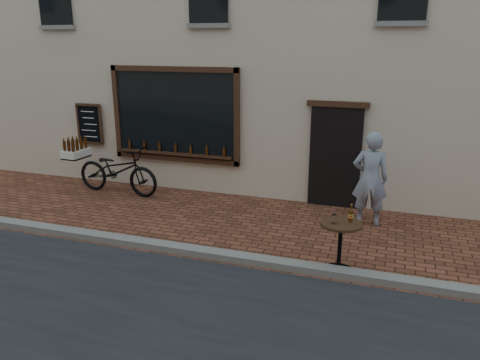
% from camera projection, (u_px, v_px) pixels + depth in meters
% --- Properties ---
extents(ground, '(90.00, 90.00, 0.00)m').
position_uv_depth(ground, '(190.00, 259.00, 7.88)').
color(ground, '#4D2819').
rests_on(ground, ground).
extents(kerb, '(90.00, 0.25, 0.12)m').
position_uv_depth(kerb, '(195.00, 251.00, 8.04)').
color(kerb, slate).
rests_on(kerb, ground).
extents(cargo_bicycle, '(2.54, 0.89, 1.22)m').
position_uv_depth(cargo_bicycle, '(116.00, 170.00, 11.14)').
color(cargo_bicycle, black).
rests_on(cargo_bicycle, ground).
extents(bistro_table, '(0.65, 0.65, 1.12)m').
position_uv_depth(bistro_table, '(341.00, 237.00, 7.29)').
color(bistro_table, black).
rests_on(bistro_table, ground).
extents(pedestrian, '(0.73, 0.52, 1.88)m').
position_uv_depth(pedestrian, '(370.00, 179.00, 9.13)').
color(pedestrian, gray).
rests_on(pedestrian, ground).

